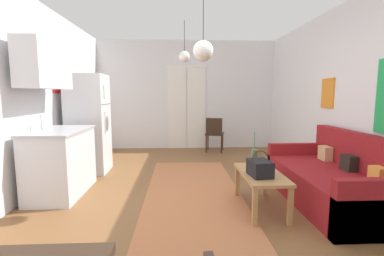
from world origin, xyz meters
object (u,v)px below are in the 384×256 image
object	(u,v)px
refrigerator	(89,124)
handbag	(260,168)
bamboo_vase	(254,158)
coffee_table	(261,178)
accent_chair	(214,133)
pendant_lamp_far	(184,57)
pendant_lamp_near	(203,51)
couch	(335,182)

from	to	relation	value
refrigerator	handbag	bearing A→B (deg)	-36.51
refrigerator	bamboo_vase	bearing A→B (deg)	-30.77
coffee_table	handbag	bearing A→B (deg)	-113.26
coffee_table	accent_chair	world-z (taller)	accent_chair
accent_chair	pendant_lamp_far	world-z (taller)	pendant_lamp_far
pendant_lamp_far	accent_chair	bearing A→B (deg)	59.23
accent_chair	pendant_lamp_far	xyz separation A→B (m)	(-0.73, -1.23, 1.59)
refrigerator	accent_chair	distance (m)	2.88
coffee_table	bamboo_vase	xyz separation A→B (m)	(-0.03, 0.21, 0.19)
handbag	pendant_lamp_far	world-z (taller)	pendant_lamp_far
bamboo_vase	accent_chair	bearing A→B (deg)	91.99
coffee_table	accent_chair	bearing A→B (deg)	92.37
bamboo_vase	pendant_lamp_far	world-z (taller)	pendant_lamp_far
pendant_lamp_near	coffee_table	bearing A→B (deg)	-17.42
handbag	pendant_lamp_near	distance (m)	1.52
couch	coffee_table	size ratio (longest dim) A/B	2.05
pendant_lamp_far	handbag	bearing A→B (deg)	-69.25
accent_chair	handbag	bearing A→B (deg)	104.40
refrigerator	pendant_lamp_near	distance (m)	2.62
coffee_table	pendant_lamp_far	bearing A→B (deg)	113.48
refrigerator	couch	bearing A→B (deg)	-23.94
couch	bamboo_vase	bearing A→B (deg)	175.96
bamboo_vase	accent_chair	distance (m)	3.02
handbag	accent_chair	world-z (taller)	accent_chair
coffee_table	handbag	size ratio (longest dim) A/B	2.92
couch	pendant_lamp_far	xyz separation A→B (m)	(-1.87, 1.86, 1.79)
pendant_lamp_near	bamboo_vase	bearing A→B (deg)	-0.52
handbag	pendant_lamp_far	size ratio (longest dim) A/B	0.43
couch	refrigerator	world-z (taller)	refrigerator
handbag	refrigerator	bearing A→B (deg)	143.49
handbag	accent_chair	size ratio (longest dim) A/B	0.38
couch	pendant_lamp_far	bearing A→B (deg)	135.11
handbag	pendant_lamp_far	bearing A→B (deg)	110.75
coffee_table	pendant_lamp_near	distance (m)	1.67
couch	bamboo_vase	world-z (taller)	bamboo_vase
refrigerator	coffee_table	bearing A→B (deg)	-33.82
couch	bamboo_vase	xyz separation A→B (m)	(-1.03, 0.07, 0.30)
bamboo_vase	refrigerator	xyz separation A→B (m)	(-2.53, 1.51, 0.29)
handbag	accent_chair	distance (m)	3.36
refrigerator	pendant_lamp_near	xyz separation A→B (m)	(1.88, -1.50, 1.03)
coffee_table	bamboo_vase	size ratio (longest dim) A/B	2.02
bamboo_vase	couch	bearing A→B (deg)	-4.04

